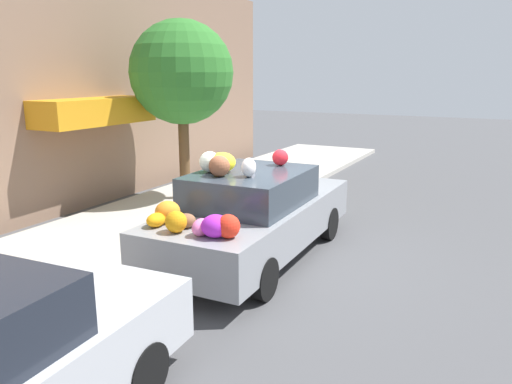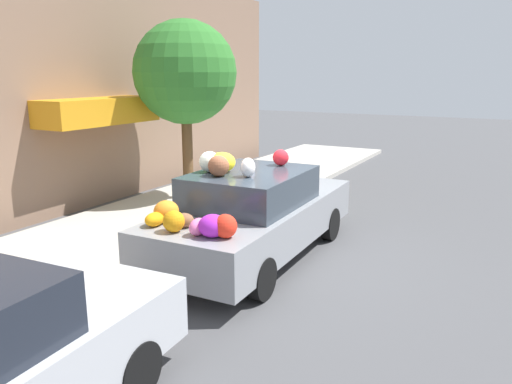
{
  "view_description": "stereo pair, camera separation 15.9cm",
  "coord_description": "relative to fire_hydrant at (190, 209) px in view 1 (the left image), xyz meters",
  "views": [
    {
      "loc": [
        -6.92,
        -3.57,
        2.96
      ],
      "look_at": [
        0.0,
        0.02,
        1.1
      ],
      "focal_mm": 35.0,
      "sensor_mm": 36.0,
      "label": 1
    },
    {
      "loc": [
        -6.85,
        -3.71,
        2.96
      ],
      "look_at": [
        0.0,
        0.02,
        1.1
      ],
      "focal_mm": 35.0,
      "sensor_mm": 36.0,
      "label": 2
    }
  ],
  "objects": [
    {
      "name": "sidewalk_curb",
      "position": [
        -0.52,
        1.02,
        -0.41
      ],
      "size": [
        24.0,
        3.2,
        0.13
      ],
      "color": "#B2ADA3",
      "rests_on": "ground"
    },
    {
      "name": "street_tree",
      "position": [
        1.85,
        1.42,
        2.49
      ],
      "size": [
        2.29,
        2.29,
        4.0
      ],
      "color": "brown",
      "rests_on": "sidewalk_curb"
    },
    {
      "name": "ground_plane",
      "position": [
        -0.52,
        -1.68,
        -0.47
      ],
      "size": [
        60.0,
        60.0,
        0.0
      ],
      "primitive_type": "plane",
      "color": "#4C4C4F"
    },
    {
      "name": "building_facade",
      "position": [
        -0.47,
        3.24,
        2.17
      ],
      "size": [
        18.0,
        1.2,
        5.34
      ],
      "color": "#846651",
      "rests_on": "ground"
    },
    {
      "name": "art_car",
      "position": [
        -0.6,
        -1.66,
        0.3
      ],
      "size": [
        4.54,
        1.87,
        1.79
      ],
      "rotation": [
        0.0,
        0.0,
        0.02
      ],
      "color": "gray",
      "rests_on": "ground"
    },
    {
      "name": "fire_hydrant",
      "position": [
        0.0,
        0.0,
        0.0
      ],
      "size": [
        0.2,
        0.2,
        0.7
      ],
      "color": "gold",
      "rests_on": "sidewalk_curb"
    }
  ]
}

